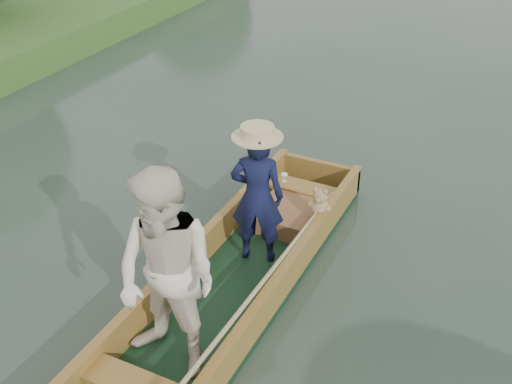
% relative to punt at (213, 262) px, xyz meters
% --- Properties ---
extents(ground, '(120.00, 120.00, 0.00)m').
position_rel_punt_xyz_m(ground, '(-0.02, 0.35, -0.71)').
color(ground, '#283D30').
rests_on(ground, ground).
extents(punt, '(1.12, 5.00, 2.03)m').
position_rel_punt_xyz_m(punt, '(0.00, 0.00, 0.00)').
color(punt, '#13331C').
rests_on(punt, ground).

